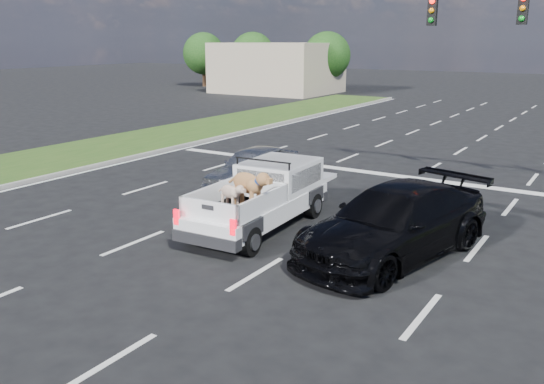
{
  "coord_description": "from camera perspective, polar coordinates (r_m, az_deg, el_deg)",
  "views": [
    {
      "loc": [
        7.91,
        -9.16,
        4.69
      ],
      "look_at": [
        0.88,
        2.0,
        1.18
      ],
      "focal_mm": 38.0,
      "sensor_mm": 36.0,
      "label": 1
    }
  ],
  "objects": [
    {
      "name": "grass_median_left",
      "position": [
        25.06,
        -19.48,
        3.37
      ],
      "size": [
        5.0,
        60.0,
        0.1
      ],
      "primitive_type": "cube",
      "color": "#244816",
      "rests_on": "ground"
    },
    {
      "name": "pickup_truck",
      "position": [
        14.6,
        -0.96,
        -0.4
      ],
      "size": [
        2.01,
        4.82,
        1.77
      ],
      "rotation": [
        0.0,
        0.0,
        0.05
      ],
      "color": "black",
      "rests_on": "ground"
    },
    {
      "name": "tree_far_c",
      "position": [
        52.9,
        5.46,
        13.3
      ],
      "size": [
        4.2,
        4.2,
        5.4
      ],
      "color": "#332114",
      "rests_on": "ground"
    },
    {
      "name": "road_markings",
      "position": [
        18.21,
        5.31,
        -0.07
      ],
      "size": [
        17.75,
        60.0,
        0.01
      ],
      "color": "silver",
      "rests_on": "ground"
    },
    {
      "name": "ground",
      "position": [
        12.98,
        -8.08,
        -6.43
      ],
      "size": [
        160.0,
        160.0,
        0.0
      ],
      "primitive_type": "plane",
      "color": "black",
      "rests_on": "ground"
    },
    {
      "name": "building_left",
      "position": [
        53.15,
        0.5,
        12.2
      ],
      "size": [
        10.0,
        8.0,
        4.4
      ],
      "primitive_type": "cube",
      "color": "tan",
      "rests_on": "ground"
    },
    {
      "name": "black_coupe",
      "position": [
        12.96,
        12.03,
        -2.99
      ],
      "size": [
        3.44,
        5.76,
        1.56
      ],
      "primitive_type": "imported",
      "rotation": [
        0.0,
        0.0,
        -0.25
      ],
      "color": "black",
      "rests_on": "ground"
    },
    {
      "name": "tree_far_b",
      "position": [
        56.96,
        -1.93,
        13.47
      ],
      "size": [
        4.2,
        4.2,
        5.4
      ],
      "color": "#332114",
      "rests_on": "ground"
    },
    {
      "name": "silver_sedan",
      "position": [
        18.49,
        -1.82,
        2.4
      ],
      "size": [
        1.73,
        4.1,
        1.38
      ],
      "primitive_type": "imported",
      "rotation": [
        0.0,
        0.0,
        0.02
      ],
      "color": "#ACAEB3",
      "rests_on": "ground"
    },
    {
      "name": "curb_left",
      "position": [
        23.21,
        -15.7,
        2.85
      ],
      "size": [
        0.15,
        60.0,
        0.14
      ],
      "primitive_type": "cube",
      "color": "gray",
      "rests_on": "ground"
    },
    {
      "name": "tree_far_a",
      "position": [
        60.53,
        -6.78,
        13.46
      ],
      "size": [
        4.2,
        4.2,
        5.4
      ],
      "color": "#332114",
      "rests_on": "ground"
    }
  ]
}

